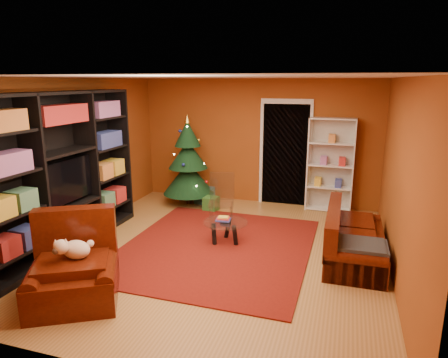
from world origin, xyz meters
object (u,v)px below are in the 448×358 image
(armchair, at_px, (73,268))
(gift_box_green, at_px, (211,204))
(gift_box_red, at_px, (202,193))
(gift_box_teal, at_px, (204,195))
(dog, at_px, (76,250))
(media_unit, at_px, (62,173))
(rug, at_px, (217,247))
(coffee_table, at_px, (226,232))
(white_bookshelf, at_px, (330,165))
(acrylic_chair, at_px, (221,204))
(christmas_tree, at_px, (188,161))
(sofa, at_px, (356,234))

(armchair, bearing_deg, gift_box_green, 54.29)
(gift_box_red, bearing_deg, gift_box_teal, -61.04)
(gift_box_teal, relative_size, dog, 0.84)
(media_unit, xyz_separation_m, armchair, (1.11, -1.31, -0.78))
(rug, xyz_separation_m, coffee_table, (0.08, 0.22, 0.18))
(gift_box_teal, xyz_separation_m, gift_box_green, (0.30, -0.43, -0.03))
(white_bookshelf, height_order, armchair, white_bookshelf)
(media_unit, relative_size, white_bookshelf, 1.64)
(gift_box_teal, height_order, gift_box_green, gift_box_teal)
(gift_box_red, height_order, acrylic_chair, acrylic_chair)
(gift_box_teal, bearing_deg, christmas_tree, -153.95)
(media_unit, xyz_separation_m, dog, (1.13, -1.25, -0.58))
(rug, bearing_deg, gift_box_teal, 114.56)
(sofa, bearing_deg, gift_box_red, 55.35)
(gift_box_green, bearing_deg, media_unit, -122.90)
(gift_box_green, relative_size, gift_box_red, 1.12)
(gift_box_teal, bearing_deg, rug, -65.44)
(gift_box_green, distance_m, acrylic_chair, 1.00)
(gift_box_green, relative_size, coffee_table, 0.39)
(dog, bearing_deg, armchair, -135.00)
(gift_box_teal, xyz_separation_m, gift_box_red, (-0.15, 0.27, -0.04))
(gift_box_red, distance_m, white_bookshelf, 2.82)
(white_bookshelf, height_order, dog, white_bookshelf)
(rug, bearing_deg, gift_box_red, 115.07)
(christmas_tree, bearing_deg, gift_box_teal, 26.05)
(christmas_tree, distance_m, armchair, 4.02)
(armchair, height_order, acrylic_chair, acrylic_chair)
(sofa, bearing_deg, christmas_tree, 61.83)
(media_unit, bearing_deg, armchair, -49.10)
(acrylic_chair, bearing_deg, coffee_table, -80.23)
(rug, relative_size, sofa, 1.86)
(media_unit, height_order, armchair, media_unit)
(dog, xyz_separation_m, acrylic_chair, (0.89, 2.81, -0.19))
(gift_box_teal, height_order, acrylic_chair, acrylic_chair)
(white_bookshelf, relative_size, coffee_table, 2.67)
(gift_box_green, relative_size, acrylic_chair, 0.32)
(gift_box_teal, relative_size, acrylic_chair, 0.39)
(gift_box_red, bearing_deg, sofa, -34.64)
(sofa, bearing_deg, gift_box_teal, 57.53)
(white_bookshelf, relative_size, dog, 4.76)
(gift_box_teal, distance_m, sofa, 3.62)
(armchair, distance_m, dog, 0.22)
(gift_box_teal, distance_m, white_bookshelf, 2.68)
(gift_box_green, bearing_deg, acrylic_chair, -59.85)
(gift_box_teal, xyz_separation_m, armchair, (-0.13, -4.14, 0.25))
(white_bookshelf, relative_size, armchair, 1.78)
(media_unit, bearing_deg, acrylic_chair, 38.21)
(gift_box_green, height_order, acrylic_chair, acrylic_chair)
(gift_box_teal, bearing_deg, acrylic_chair, -58.23)
(rug, distance_m, acrylic_chair, 1.03)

